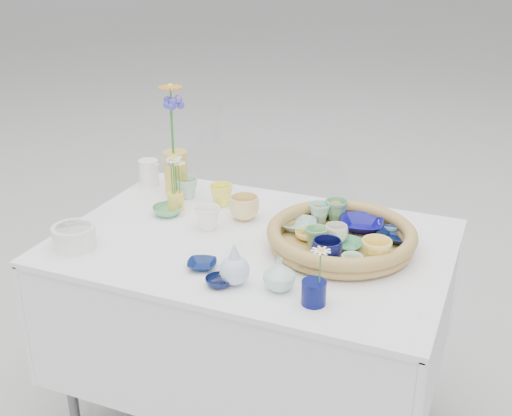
% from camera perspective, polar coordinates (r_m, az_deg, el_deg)
% --- Properties ---
extents(wicker_tray, '(0.47, 0.47, 0.08)m').
position_cam_1_polar(wicker_tray, '(2.05, 7.59, -2.60)').
color(wicker_tray, olive).
rests_on(wicker_tray, display_table).
extents(tray_ceramic_0, '(0.17, 0.17, 0.04)m').
position_cam_1_polar(tray_ceramic_0, '(2.15, 9.37, -1.47)').
color(tray_ceramic_0, '#08076B').
rests_on(tray_ceramic_0, wicker_tray).
extents(tray_ceramic_1, '(0.13, 0.13, 0.03)m').
position_cam_1_polar(tray_ceramic_1, '(2.10, 12.30, -2.48)').
color(tray_ceramic_1, '#050F33').
rests_on(tray_ceramic_1, wicker_tray).
extents(tray_ceramic_2, '(0.12, 0.12, 0.08)m').
position_cam_1_polar(tray_ceramic_2, '(1.92, 10.61, -3.95)').
color(tray_ceramic_2, '#F5D255').
rests_on(tray_ceramic_2, wicker_tray).
extents(tray_ceramic_3, '(0.12, 0.12, 0.03)m').
position_cam_1_polar(tray_ceramic_3, '(2.02, 7.99, -3.27)').
color(tray_ceramic_3, '#387E51').
rests_on(tray_ceramic_3, wicker_tray).
extents(tray_ceramic_4, '(0.09, 0.09, 0.07)m').
position_cam_1_polar(tray_ceramic_4, '(2.01, 5.34, -2.65)').
color(tray_ceramic_4, '#76B274').
rests_on(tray_ceramic_4, wicker_tray).
extents(tray_ceramic_5, '(0.14, 0.14, 0.03)m').
position_cam_1_polar(tray_ceramic_5, '(2.13, 3.81, -1.51)').
color(tray_ceramic_5, '#93BAAD').
rests_on(tray_ceramic_5, wicker_tray).
extents(tray_ceramic_6, '(0.09, 0.09, 0.07)m').
position_cam_1_polar(tray_ceramic_6, '(2.18, 5.67, -0.42)').
color(tray_ceramic_6, '#90CCB7').
rests_on(tray_ceramic_6, wicker_tray).
extents(tray_ceramic_7, '(0.08, 0.08, 0.06)m').
position_cam_1_polar(tray_ceramic_7, '(2.05, 7.14, -2.28)').
color(tray_ceramic_7, silver).
rests_on(tray_ceramic_7, wicker_tray).
extents(tray_ceramic_8, '(0.11, 0.11, 0.03)m').
position_cam_1_polar(tray_ceramic_8, '(2.17, 11.88, -1.57)').
color(tray_ceramic_8, '#83C5D5').
rests_on(tray_ceramic_8, wicker_tray).
extents(tray_ceramic_9, '(0.11, 0.11, 0.07)m').
position_cam_1_polar(tray_ceramic_9, '(1.92, 6.31, -3.84)').
color(tray_ceramic_9, '#0C0E3E').
rests_on(tray_ceramic_9, wicker_tray).
extents(tray_ceramic_10, '(0.11, 0.11, 0.03)m').
position_cam_1_polar(tray_ceramic_10, '(2.07, 4.60, -2.40)').
color(tray_ceramic_10, '#FFD963').
rests_on(tray_ceramic_10, wicker_tray).
extents(tray_ceramic_11, '(0.07, 0.07, 0.06)m').
position_cam_1_polar(tray_ceramic_11, '(1.88, 8.48, -4.95)').
color(tray_ceramic_11, '#ACE9CD').
rests_on(tray_ceramic_11, wicker_tray).
extents(tray_ceramic_12, '(0.08, 0.08, 0.07)m').
position_cam_1_polar(tray_ceramic_12, '(2.20, 7.14, -0.21)').
color(tray_ceramic_12, '#599568').
rests_on(tray_ceramic_12, wicker_tray).
extents(loose_ceramic_0, '(0.11, 0.11, 0.08)m').
position_cam_1_polar(loose_ceramic_0, '(2.35, -3.10, 1.16)').
color(loose_ceramic_0, '#F2E644').
rests_on(loose_ceramic_0, display_table).
extents(loose_ceramic_1, '(0.12, 0.12, 0.08)m').
position_cam_1_polar(loose_ceramic_1, '(2.24, -1.05, 0.03)').
color(loose_ceramic_1, '#E7C87B').
rests_on(loose_ceramic_1, display_table).
extents(loose_ceramic_2, '(0.14, 0.14, 0.03)m').
position_cam_1_polar(loose_ceramic_2, '(2.30, -7.89, -0.22)').
color(loose_ceramic_2, '#57A266').
rests_on(loose_ceramic_2, display_table).
extents(loose_ceramic_3, '(0.09, 0.09, 0.08)m').
position_cam_1_polar(loose_ceramic_3, '(2.17, -4.30, -0.88)').
color(loose_ceramic_3, white).
rests_on(loose_ceramic_3, display_table).
extents(loose_ceramic_4, '(0.11, 0.11, 0.02)m').
position_cam_1_polar(loose_ceramic_4, '(1.93, -4.82, -5.04)').
color(loose_ceramic_4, '#081847').
rests_on(loose_ceramic_4, display_table).
extents(loose_ceramic_5, '(0.11, 0.11, 0.08)m').
position_cam_1_polar(loose_ceramic_5, '(2.43, -6.16, 1.78)').
color(loose_ceramic_5, '#97CBB2').
rests_on(loose_ceramic_5, display_table).
extents(loose_ceramic_6, '(0.10, 0.10, 0.02)m').
position_cam_1_polar(loose_ceramic_6, '(1.84, -3.31, -6.54)').
color(loose_ceramic_6, '#0B1338').
rests_on(loose_ceramic_6, display_table).
extents(fluted_bowl, '(0.17, 0.17, 0.07)m').
position_cam_1_polar(fluted_bowl, '(2.12, -15.86, -2.48)').
color(fluted_bowl, silver).
rests_on(fluted_bowl, display_table).
extents(bud_vase_paleblue, '(0.11, 0.11, 0.13)m').
position_cam_1_polar(bud_vase_paleblue, '(1.82, -1.93, -4.91)').
color(bud_vase_paleblue, silver).
rests_on(bud_vase_paleblue, display_table).
extents(bud_vase_seafoam, '(0.11, 0.11, 0.10)m').
position_cam_1_polar(bud_vase_seafoam, '(1.80, 2.09, -5.86)').
color(bud_vase_seafoam, '#A8CFC3').
rests_on(bud_vase_seafoam, display_table).
extents(bud_vase_cobalt, '(0.07, 0.07, 0.07)m').
position_cam_1_polar(bud_vase_cobalt, '(1.75, 5.16, -7.50)').
color(bud_vase_cobalt, '#070C47').
rests_on(bud_vase_cobalt, display_table).
extents(single_daisy, '(0.08, 0.08, 0.11)m').
position_cam_1_polar(single_daisy, '(1.71, 5.72, -5.21)').
color(single_daisy, white).
rests_on(single_daisy, bud_vase_cobalt).
extents(tall_vase_yellow, '(0.10, 0.10, 0.17)m').
position_cam_1_polar(tall_vase_yellow, '(2.46, -7.13, 3.13)').
color(tall_vase_yellow, gold).
rests_on(tall_vase_yellow, display_table).
extents(gerbera, '(0.12, 0.12, 0.27)m').
position_cam_1_polar(gerbera, '(2.38, -7.46, 7.70)').
color(gerbera, orange).
rests_on(gerbera, tall_vase_yellow).
extents(hydrangea, '(0.09, 0.09, 0.26)m').
position_cam_1_polar(hydrangea, '(2.39, -7.52, 7.00)').
color(hydrangea, '#634C9E').
rests_on(hydrangea, tall_vase_yellow).
extents(white_pitcher, '(0.13, 0.11, 0.10)m').
position_cam_1_polar(white_pitcher, '(2.57, -9.51, 3.11)').
color(white_pitcher, silver).
rests_on(white_pitcher, display_table).
extents(daisy_cup, '(0.08, 0.08, 0.06)m').
position_cam_1_polar(daisy_cup, '(2.33, -7.14, 0.56)').
color(daisy_cup, '#ECC148').
rests_on(daisy_cup, display_table).
extents(daisy_posy, '(0.10, 0.10, 0.16)m').
position_cam_1_polar(daisy_posy, '(2.28, -7.02, 3.09)').
color(daisy_posy, white).
rests_on(daisy_posy, daisy_cup).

